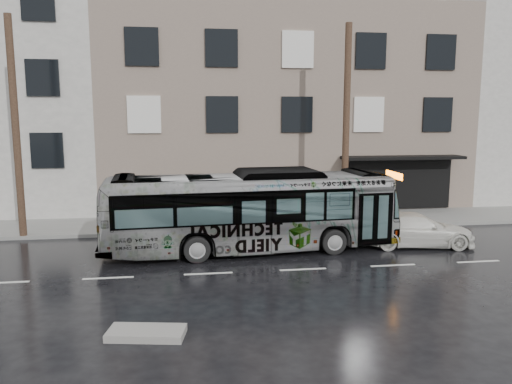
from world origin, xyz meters
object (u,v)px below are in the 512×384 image
white_sedan (415,230)px  bus (250,211)px  sign_post (367,199)px  utility_pole_front (346,127)px  utility_pole_rear (16,128)px

white_sedan → bus: bearing=96.0°
sign_post → bus: bus is taller
sign_post → white_sedan: bearing=-77.5°
utility_pole_front → sign_post: size_ratio=3.75×
bus → white_sedan: bus is taller
utility_pole_rear → bus: size_ratio=0.80×
sign_post → bus: 6.68m
utility_pole_front → bus: bearing=-146.0°
bus → white_sedan: bearing=-95.7°
utility_pole_rear → white_sedan: utility_pole_rear is taller
sign_post → white_sedan: sign_post is taller
utility_pole_rear → bus: bearing=-19.1°
white_sedan → utility_pole_front: bearing=36.2°
sign_post → white_sedan: 3.55m
utility_pole_rear → bus: utility_pole_rear is taller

